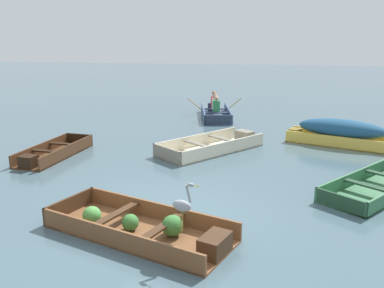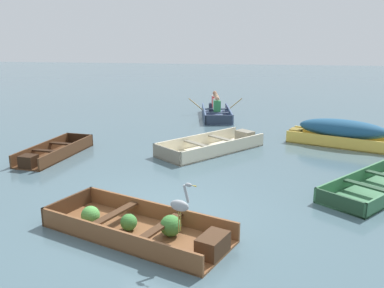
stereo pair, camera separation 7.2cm
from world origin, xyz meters
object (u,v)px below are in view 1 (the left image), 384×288
dinghy_wooden_brown_foreground (143,228)px  skiff_green_far_moored (381,185)px  skiff_yellow_near_moored (341,131)px  skiff_dark_varnish_outer_moored (52,153)px  heron_on_dinghy (183,204)px  rowboat_slate_blue_with_crew (215,111)px  skiff_cream_mid_moored (214,146)px

dinghy_wooden_brown_foreground → skiff_green_far_moored: size_ratio=1.12×
skiff_yellow_near_moored → skiff_dark_varnish_outer_moored: size_ratio=1.19×
dinghy_wooden_brown_foreground → heron_on_dinghy: heron_on_dinghy is taller
skiff_yellow_near_moored → heron_on_dinghy: 8.37m
dinghy_wooden_brown_foreground → rowboat_slate_blue_with_crew: rowboat_slate_blue_with_crew is taller
dinghy_wooden_brown_foreground → skiff_yellow_near_moored: 8.26m
skiff_yellow_near_moored → skiff_cream_mid_moored: skiff_yellow_near_moored is taller
skiff_dark_varnish_outer_moored → rowboat_slate_blue_with_crew: size_ratio=0.89×
skiff_dark_varnish_outer_moored → rowboat_slate_blue_with_crew: rowboat_slate_blue_with_crew is taller
dinghy_wooden_brown_foreground → skiff_cream_mid_moored: size_ratio=1.08×
dinghy_wooden_brown_foreground → skiff_dark_varnish_outer_moored: size_ratio=1.28×
skiff_green_far_moored → heron_on_dinghy: bearing=-138.0°
skiff_cream_mid_moored → skiff_green_far_moored: skiff_cream_mid_moored is taller
skiff_yellow_near_moored → rowboat_slate_blue_with_crew: 5.99m
skiff_cream_mid_moored → skiff_dark_varnish_outer_moored: 4.72m
rowboat_slate_blue_with_crew → skiff_dark_varnish_outer_moored: bearing=-120.8°
skiff_green_far_moored → heron_on_dinghy: heron_on_dinghy is taller
skiff_cream_mid_moored → heron_on_dinghy: heron_on_dinghy is taller
skiff_yellow_near_moored → heron_on_dinghy: bearing=-116.8°
skiff_cream_mid_moored → skiff_green_far_moored: 4.91m
skiff_dark_varnish_outer_moored → dinghy_wooden_brown_foreground: bearing=-48.7°
skiff_cream_mid_moored → heron_on_dinghy: size_ratio=3.99×
rowboat_slate_blue_with_crew → dinghy_wooden_brown_foreground: bearing=-91.3°
skiff_green_far_moored → rowboat_slate_blue_with_crew: 9.23m
skiff_cream_mid_moored → rowboat_slate_blue_with_crew: size_ratio=1.06×
dinghy_wooden_brown_foreground → skiff_green_far_moored: bearing=32.0°
skiff_yellow_near_moored → skiff_dark_varnish_outer_moored: skiff_yellow_near_moored is taller
skiff_green_far_moored → rowboat_slate_blue_with_crew: bearing=119.2°
skiff_yellow_near_moored → skiff_green_far_moored: skiff_yellow_near_moored is taller
rowboat_slate_blue_with_crew → skiff_yellow_near_moored: bearing=-43.9°
rowboat_slate_blue_with_crew → skiff_cream_mid_moored: bearing=-85.0°
dinghy_wooden_brown_foreground → heron_on_dinghy: bearing=-36.3°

